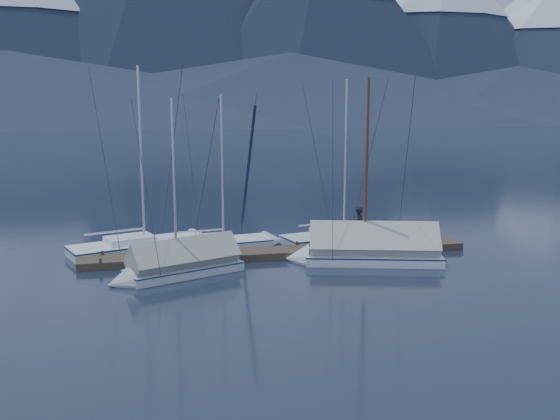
% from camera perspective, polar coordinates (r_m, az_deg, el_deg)
% --- Properties ---
extents(ground, '(1000.00, 1000.00, 0.00)m').
position_cam_1_polar(ground, '(25.84, 0.98, -5.55)').
color(ground, black).
rests_on(ground, ground).
extents(mountain_range, '(877.00, 584.00, 150.50)m').
position_cam_1_polar(mountain_range, '(398.17, -11.72, 17.03)').
color(mountain_range, '#475675').
rests_on(mountain_range, ground).
extents(dock, '(18.00, 1.50, 0.54)m').
position_cam_1_polar(dock, '(27.69, -0.00, -4.27)').
color(dock, '#382D23').
rests_on(dock, ground).
extents(mooring_posts, '(15.12, 1.52, 0.35)m').
position_cam_1_polar(mooring_posts, '(27.53, -1.02, -3.84)').
color(mooring_posts, '#382D23').
rests_on(mooring_posts, ground).
extents(sailboat_open_left, '(7.57, 4.43, 9.66)m').
position_cam_1_polar(sailboat_open_left, '(29.80, -11.96, -3.36)').
color(sailboat_open_left, white).
rests_on(sailboat_open_left, ground).
extents(sailboat_open_mid, '(6.42, 2.85, 8.24)m').
position_cam_1_polar(sailboat_open_mid, '(29.69, -4.65, -3.27)').
color(sailboat_open_mid, white).
rests_on(sailboat_open_mid, ground).
extents(sailboat_open_right, '(7.13, 3.54, 9.08)m').
position_cam_1_polar(sailboat_open_right, '(31.38, 6.91, -2.57)').
color(sailboat_open_right, silver).
rests_on(sailboat_open_right, ground).
extents(sailboat_covered_near, '(7.27, 3.91, 9.04)m').
position_cam_1_polar(sailboat_covered_near, '(26.88, 7.83, -4.04)').
color(sailboat_covered_near, white).
rests_on(sailboat_covered_near, ground).
extents(sailboat_covered_far, '(5.89, 3.69, 7.95)m').
position_cam_1_polar(sailboat_covered_far, '(24.80, -10.16, -5.43)').
color(sailboat_covered_far, silver).
rests_on(sailboat_covered_far, ground).
extents(person, '(0.58, 0.75, 1.83)m').
position_cam_1_polar(person, '(28.71, 7.68, -1.51)').
color(person, black).
rests_on(person, dock).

